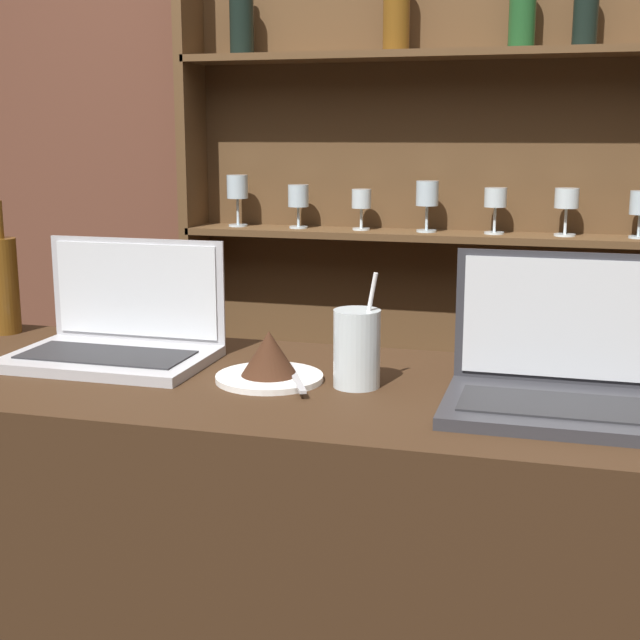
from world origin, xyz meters
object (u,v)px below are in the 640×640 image
(laptop_far, at_px, (561,377))
(wine_bottle_amber, at_px, (2,283))
(laptop_near, at_px, (119,335))
(water_glass, at_px, (357,348))
(cake_plate, at_px, (270,361))

(laptop_far, distance_m, wine_bottle_amber, 1.12)
(wine_bottle_amber, bearing_deg, laptop_far, -11.42)
(laptop_near, xyz_separation_m, water_glass, (0.45, -0.06, 0.02))
(laptop_far, bearing_deg, water_glass, 174.41)
(cake_plate, xyz_separation_m, wine_bottle_amber, (-0.64, 0.20, 0.07))
(water_glass, height_order, wine_bottle_amber, wine_bottle_amber)
(laptop_near, relative_size, laptop_far, 1.05)
(water_glass, xyz_separation_m, wine_bottle_amber, (-0.78, 0.19, 0.04))
(water_glass, relative_size, wine_bottle_amber, 0.70)
(laptop_near, distance_m, cake_plate, 0.31)
(laptop_near, bearing_deg, cake_plate, -11.90)
(laptop_far, distance_m, cake_plate, 0.46)
(cake_plate, bearing_deg, laptop_near, 168.10)
(laptop_near, xyz_separation_m, wine_bottle_amber, (-0.33, 0.13, 0.06))
(laptop_near, distance_m, laptop_far, 0.77)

